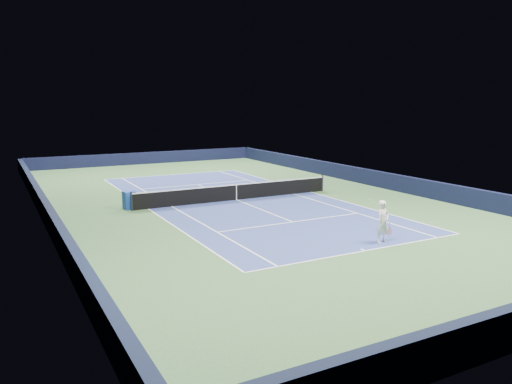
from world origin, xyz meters
name	(u,v)px	position (x,y,z in m)	size (l,w,h in m)	color
ground	(236,200)	(0.00, 0.00, 0.00)	(40.00, 40.00, 0.00)	#345930
wall_far	(145,158)	(0.00, 19.82, 0.55)	(22.00, 0.35, 1.10)	black
wall_right	(373,178)	(10.82, 0.00, 0.55)	(0.35, 40.00, 1.10)	black
wall_left	(45,209)	(-10.82, 0.00, 0.55)	(0.35, 40.00, 1.10)	black
court_surface	(236,200)	(0.00, 0.00, 0.00)	(10.97, 23.77, 0.01)	navy
baseline_far	(173,175)	(0.00, 11.88, 0.01)	(10.97, 0.08, 0.00)	white
baseline_near	(366,251)	(0.00, -11.88, 0.01)	(10.97, 0.08, 0.00)	white
sideline_doubles_right	(311,192)	(5.49, 0.00, 0.01)	(0.08, 23.77, 0.00)	white
sideline_doubles_left	(148,209)	(-5.49, 0.00, 0.01)	(0.08, 23.77, 0.00)	white
sideline_singles_right	(293,194)	(4.12, 0.00, 0.01)	(0.08, 23.77, 0.00)	white
sideline_singles_left	(172,206)	(-4.12, 0.00, 0.01)	(0.08, 23.77, 0.00)	white
service_line_far	(198,184)	(0.00, 6.40, 0.01)	(8.23, 0.08, 0.00)	white
service_line_near	(293,222)	(0.00, -6.40, 0.01)	(8.23, 0.08, 0.00)	white
center_service_line	(236,200)	(0.00, 0.00, 0.01)	(0.08, 12.80, 0.00)	white
center_mark_far	(173,175)	(0.00, 11.73, 0.01)	(0.08, 0.30, 0.00)	white
center_mark_near	(363,250)	(0.00, -11.73, 0.01)	(0.08, 0.30, 0.00)	white
tennis_net	(236,192)	(0.00, 0.00, 0.50)	(12.90, 0.10, 1.07)	black
sponsor_cube	(129,200)	(-6.40, 0.53, 0.50)	(0.69, 0.64, 1.00)	#1D47B1
tennis_player	(383,222)	(1.43, -11.27, 0.91)	(0.85, 1.32, 1.82)	white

